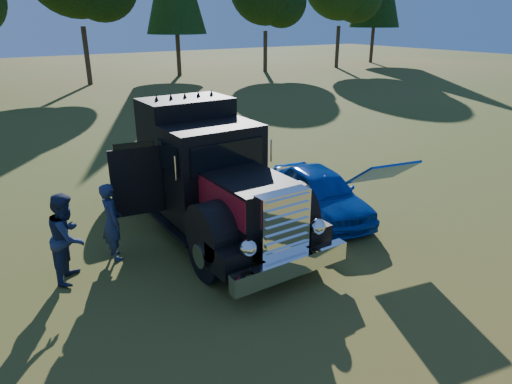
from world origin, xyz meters
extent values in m
plane|color=#2E4D16|center=(0.00, 0.00, 0.00)|extent=(120.00, 120.00, 0.00)
cylinder|color=#2D2116|center=(4.00, 30.00, 2.07)|extent=(0.36, 0.36, 4.14)
cylinder|color=#2D2116|center=(12.00, 31.50, 2.25)|extent=(0.36, 0.36, 4.50)
cylinder|color=#2D2116|center=(20.00, 30.00, 1.80)|extent=(0.36, 0.36, 3.60)
sphere|color=black|center=(21.20, 29.20, 6.00)|extent=(4.40, 4.40, 4.40)
cylinder|color=#2D2116|center=(28.00, 29.00, 1.98)|extent=(0.36, 0.36, 3.96)
cylinder|color=#2D2116|center=(35.00, 31.00, 2.43)|extent=(0.36, 0.36, 4.86)
cylinder|color=black|center=(-1.33, 0.76, 0.55)|extent=(0.32, 1.10, 1.10)
cylinder|color=black|center=(0.77, 0.76, 0.55)|extent=(0.32, 1.10, 1.10)
cylinder|color=black|center=(-1.33, 5.56, 0.55)|extent=(0.32, 1.10, 1.10)
cylinder|color=black|center=(0.77, 5.56, 0.55)|extent=(0.32, 1.10, 1.10)
cylinder|color=black|center=(-1.00, 5.56, 0.55)|extent=(0.32, 1.10, 1.10)
cylinder|color=black|center=(0.44, 5.56, 0.55)|extent=(0.32, 1.10, 1.10)
cube|color=black|center=(-0.28, 3.36, 0.62)|extent=(1.60, 6.40, 0.28)
cube|color=white|center=(-0.28, -0.49, 0.55)|extent=(2.50, 0.22, 0.36)
cube|color=white|center=(-0.28, -0.19, 1.25)|extent=(1.05, 0.30, 1.30)
cube|color=black|center=(-0.28, 0.86, 1.30)|extent=(1.35, 1.80, 1.10)
cube|color=maroon|center=(-0.97, 0.86, 1.50)|extent=(0.02, 1.80, 0.60)
cube|color=maroon|center=(0.41, 0.86, 1.50)|extent=(0.02, 1.80, 0.60)
cylinder|color=black|center=(-1.23, 0.76, 0.95)|extent=(0.55, 1.24, 1.24)
cylinder|color=black|center=(0.67, 0.76, 0.95)|extent=(0.55, 1.24, 1.24)
sphere|color=white|center=(-1.06, -0.26, 1.05)|extent=(0.32, 0.32, 0.32)
sphere|color=white|center=(0.50, -0.26, 1.05)|extent=(0.32, 0.32, 0.32)
cube|color=black|center=(-0.28, 2.41, 1.55)|extent=(2.05, 1.30, 2.10)
cube|color=black|center=(-0.28, 1.74, 2.05)|extent=(1.70, 0.05, 0.65)
cube|color=black|center=(-0.28, 3.71, 1.75)|extent=(2.05, 1.30, 2.50)
cube|color=black|center=(-0.28, 5.36, 0.95)|extent=(2.00, 2.00, 0.35)
cube|color=black|center=(-1.85, 2.97, 1.45)|extent=(1.09, 0.24, 1.50)
cube|color=maroon|center=(-1.86, 3.02, 1.30)|extent=(0.84, 0.16, 0.75)
imported|color=#072F9F|center=(2.51, 1.96, 0.62)|extent=(2.14, 3.83, 1.23)
cube|color=#072F9F|center=(2.85, 0.30, 1.55)|extent=(1.46, 1.17, 0.67)
imported|color=#1E2A46|center=(-2.57, 2.61, 0.83)|extent=(0.41, 0.62, 1.66)
imported|color=navy|center=(-3.51, 2.26, 0.88)|extent=(1.00, 1.07, 1.76)
camera|label=1|loc=(-4.78, -6.18, 4.78)|focal=32.00mm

